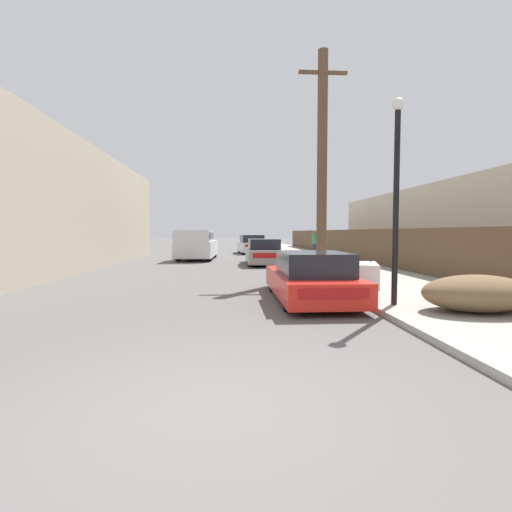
# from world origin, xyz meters

# --- Properties ---
(ground_plane) EXTENTS (220.00, 220.00, 0.00)m
(ground_plane) POSITION_xyz_m (0.00, 0.00, 0.00)
(ground_plane) COLOR #595654
(sidewalk_curb) EXTENTS (4.20, 63.00, 0.12)m
(sidewalk_curb) POSITION_xyz_m (5.30, 23.50, 0.06)
(sidewalk_curb) COLOR #9E998E
(sidewalk_curb) RESTS_ON ground
(discarded_fridge) EXTENTS (1.17, 1.80, 0.68)m
(discarded_fridge) POSITION_xyz_m (4.03, 7.45, 0.45)
(discarded_fridge) COLOR silver
(discarded_fridge) RESTS_ON sidewalk_curb
(parked_sports_car_red) EXTENTS (1.74, 4.50, 1.19)m
(parked_sports_car_red) POSITION_xyz_m (2.19, 5.91, 0.54)
(parked_sports_car_red) COLOR red
(parked_sports_car_red) RESTS_ON ground
(car_parked_mid) EXTENTS (1.75, 4.54, 1.31)m
(car_parked_mid) POSITION_xyz_m (1.97, 16.74, 0.61)
(car_parked_mid) COLOR gray
(car_parked_mid) RESTS_ON ground
(car_parked_far) EXTENTS (2.18, 4.26, 1.43)m
(car_parked_far) POSITION_xyz_m (1.95, 27.19, 0.67)
(car_parked_far) COLOR silver
(car_parked_far) RESTS_ON ground
(pickup_truck) EXTENTS (2.32, 5.55, 1.76)m
(pickup_truck) POSITION_xyz_m (-1.73, 20.45, 0.88)
(pickup_truck) COLOR silver
(pickup_truck) RESTS_ON ground
(utility_pole) EXTENTS (1.80, 0.38, 8.21)m
(utility_pole) POSITION_xyz_m (3.69, 11.26, 4.30)
(utility_pole) COLOR brown
(utility_pole) RESTS_ON sidewalk_curb
(street_lamp) EXTENTS (0.26, 0.26, 4.30)m
(street_lamp) POSITION_xyz_m (3.70, 4.59, 2.64)
(street_lamp) COLOR black
(street_lamp) RESTS_ON sidewalk_curb
(brush_pile) EXTENTS (2.14, 1.46, 0.71)m
(brush_pile) POSITION_xyz_m (5.00, 3.76, 0.48)
(brush_pile) COLOR brown
(brush_pile) RESTS_ON sidewalk_curb
(wooden_fence) EXTENTS (0.08, 41.79, 1.68)m
(wooden_fence) POSITION_xyz_m (7.25, 19.28, 0.96)
(wooden_fence) COLOR brown
(wooden_fence) RESTS_ON sidewalk_curb
(building_left_block) EXTENTS (7.00, 23.15, 5.52)m
(building_left_block) POSITION_xyz_m (-9.30, 15.66, 2.76)
(building_left_block) COLOR tan
(building_left_block) RESTS_ON ground
(building_right_house) EXTENTS (6.00, 23.76, 3.92)m
(building_right_house) POSITION_xyz_m (12.48, 15.08, 1.96)
(building_right_house) COLOR beige
(building_right_house) RESTS_ON ground
(pedestrian) EXTENTS (0.34, 0.34, 1.67)m
(pedestrian) POSITION_xyz_m (5.50, 20.81, 0.98)
(pedestrian) COLOR #282D42
(pedestrian) RESTS_ON sidewalk_curb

